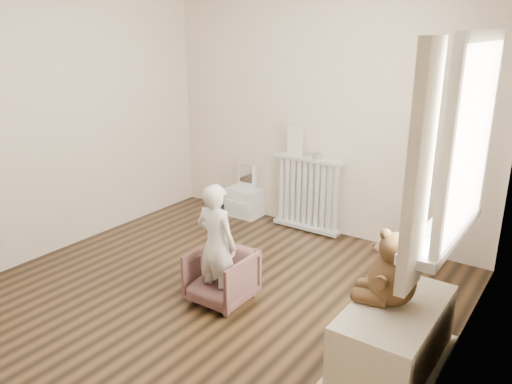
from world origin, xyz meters
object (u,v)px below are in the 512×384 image
Objects in this scene: toy_bench at (393,339)px; plush_cat at (454,201)px; radiator at (307,195)px; teddy_bear at (393,270)px; armchair at (221,277)px; child at (216,245)px; toy_vanity at (244,193)px.

plush_cat reaches higher than toy_bench.
teddy_bear reaches higher than radiator.
armchair is at bearing 179.57° from toy_bench.
plush_cat is at bearing -160.21° from child.
armchair is 0.30m from child.
toy_bench is 4.06× the size of plush_cat.
child is 1.03× the size of toy_bench.
child is 1.36m from teddy_bear.
toy_bench is (2.37, -1.64, -0.08)m from toy_vanity.
child reaches higher than armchair.
armchair is 0.98× the size of teddy_bear.
teddy_bear is at bearing -105.73° from plush_cat.
child is 4.17× the size of plush_cat.
radiator is 1.72× the size of armchair.
plush_cat is (2.51, -1.12, 0.72)m from toy_vanity.
radiator is 1.72m from child.
radiator reaches higher than toy_vanity.
teddy_bear is at bearing -178.32° from child.
teddy_bear is (-0.05, 0.01, 0.47)m from toy_bench.
plush_cat reaches higher than radiator.
toy_bench is at bearing -46.83° from radiator.
radiator is at bearing 95.41° from armchair.
armchair is at bearing -90.41° from child.
radiator is 0.83× the size of child.
child is at bearing -155.53° from plush_cat.
armchair is 0.48× the size of child.
plush_cat is at bearing 59.78° from teddy_bear.
armchair is at bearing -84.17° from radiator.
toy_vanity is 1.28× the size of armchair.
teddy_bear is at bearing 168.26° from toy_bench.
plush_cat reaches higher than armchair.
toy_bench is (1.40, -0.01, -0.01)m from armchair.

